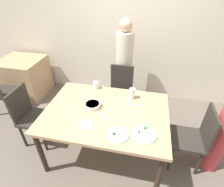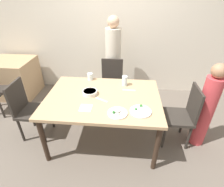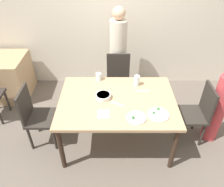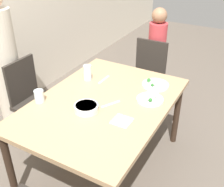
# 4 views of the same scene
# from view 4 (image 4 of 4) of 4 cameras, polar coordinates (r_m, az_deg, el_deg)

# --- Properties ---
(ground_plane) EXTENTS (10.00, 10.00, 0.00)m
(ground_plane) POSITION_cam_4_polar(r_m,az_deg,el_deg) (2.84, -1.66, -14.32)
(ground_plane) COLOR #60564C
(dining_table) EXTENTS (1.49, 1.06, 0.74)m
(dining_table) POSITION_cam_4_polar(r_m,az_deg,el_deg) (2.41, -1.89, -3.05)
(dining_table) COLOR tan
(dining_table) RESTS_ON ground_plane
(chair_adult_spot) EXTENTS (0.40, 0.40, 0.89)m
(chair_adult_spot) POSITION_cam_4_polar(r_m,az_deg,el_deg) (3.01, -15.82, -1.04)
(chair_adult_spot) COLOR #2D2823
(chair_adult_spot) RESTS_ON ground_plane
(chair_child_spot) EXTENTS (0.40, 0.40, 0.89)m
(chair_child_spot) POSITION_cam_4_polar(r_m,az_deg,el_deg) (3.37, 6.98, 3.54)
(chair_child_spot) COLOR #2D2823
(chair_child_spot) RESTS_ON ground_plane
(person_adult) EXTENTS (0.28, 0.28, 1.57)m
(person_adult) POSITION_cam_4_polar(r_m,az_deg,el_deg) (3.10, -20.67, 4.54)
(person_adult) COLOR beige
(person_adult) RESTS_ON ground_plane
(person_child) EXTENTS (0.22, 0.22, 1.23)m
(person_child) POSITION_cam_4_polar(r_m,az_deg,el_deg) (3.56, 8.87, 6.83)
(person_child) COLOR #C63D42
(person_child) RESTS_ON ground_plane
(bowl_curry) EXTENTS (0.20, 0.20, 0.05)m
(bowl_curry) POSITION_cam_4_polar(r_m,az_deg,el_deg) (2.25, -5.25, -2.87)
(bowl_curry) COLOR silver
(bowl_curry) RESTS_ON dining_table
(plate_rice_adult) EXTENTS (0.23, 0.23, 0.05)m
(plate_rice_adult) POSITION_cam_4_polar(r_m,az_deg,el_deg) (2.40, 7.61, -1.09)
(plate_rice_adult) COLOR white
(plate_rice_adult) RESTS_ON dining_table
(plate_rice_child) EXTENTS (0.25, 0.25, 0.06)m
(plate_rice_child) POSITION_cam_4_polar(r_m,az_deg,el_deg) (2.64, 8.78, 1.89)
(plate_rice_child) COLOR white
(plate_rice_child) RESTS_ON dining_table
(glass_water_tall) EXTENTS (0.08, 0.08, 0.11)m
(glass_water_tall) POSITION_cam_4_polar(r_m,az_deg,el_deg) (2.42, -14.58, -0.53)
(glass_water_tall) COLOR silver
(glass_water_tall) RESTS_ON dining_table
(glass_water_short) EXTENTS (0.08, 0.08, 0.15)m
(glass_water_short) POSITION_cam_4_polar(r_m,az_deg,el_deg) (2.70, -5.01, 4.25)
(glass_water_short) COLOR silver
(glass_water_short) RESTS_ON dining_table
(napkin_folded) EXTENTS (0.14, 0.14, 0.01)m
(napkin_folded) POSITION_cam_4_polar(r_m,az_deg,el_deg) (2.14, 2.02, -5.58)
(napkin_folded) COLOR white
(napkin_folded) RESTS_ON dining_table
(fork_steel) EXTENTS (0.18, 0.02, 0.01)m
(fork_steel) POSITION_cam_4_polar(r_m,az_deg,el_deg) (2.71, -1.68, 2.83)
(fork_steel) COLOR silver
(fork_steel) RESTS_ON dining_table
(spoon_steel) EXTENTS (0.17, 0.10, 0.01)m
(spoon_steel) POSITION_cam_4_polar(r_m,az_deg,el_deg) (2.34, -0.29, -2.17)
(spoon_steel) COLOR silver
(spoon_steel) RESTS_ON dining_table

